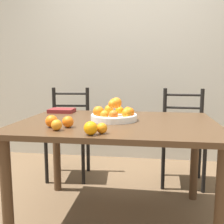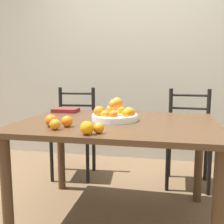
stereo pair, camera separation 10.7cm
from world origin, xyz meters
The scene contains 12 objects.
ground_plane centered at (0.00, 0.00, 0.00)m, with size 12.00×12.00×0.00m, color brown.
wall_back centered at (0.00, 1.56, 1.30)m, with size 8.00×0.06×2.60m.
dining_table centered at (0.00, 0.00, 0.67)m, with size 1.44×1.05×0.78m.
fruit_bowl centered at (-0.03, 0.04, 0.82)m, with size 0.35×0.35×0.17m.
orange_loose_0 centered at (-0.10, -0.45, 0.81)m, with size 0.08×0.08×0.08m.
orange_loose_1 centered at (-0.33, -0.36, 0.81)m, with size 0.07×0.07×0.07m.
orange_loose_2 centered at (-0.40, -0.27, 0.82)m, with size 0.08×0.08×0.08m.
orange_loose_3 centered at (-0.29, -0.26, 0.81)m, with size 0.07×0.07×0.07m.
orange_loose_4 centered at (-0.04, -0.40, 0.81)m, with size 0.06×0.06×0.06m.
chair_left centered at (-0.63, 0.82, 0.48)m, with size 0.46×0.44×0.97m.
chair_right centered at (0.58, 0.82, 0.48)m, with size 0.44×0.42×0.97m.
book_stack centered at (-0.55, 0.38, 0.79)m, with size 0.22×0.18×0.03m.
Camera 1 is at (0.24, -1.87, 1.12)m, focal length 42.00 mm.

